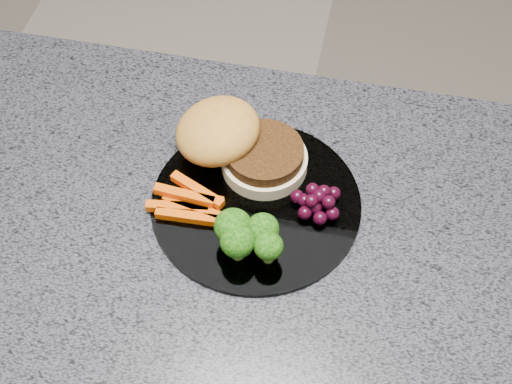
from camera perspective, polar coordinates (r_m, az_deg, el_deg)
countertop at (r=0.87m, az=-3.53°, el=-4.63°), size 1.20×0.60×0.04m
plate at (r=0.88m, az=0.00°, el=-0.88°), size 0.26×0.26×0.01m
burger at (r=0.90m, az=-1.75°, el=3.95°), size 0.18×0.13×0.06m
carrot_sticks at (r=0.87m, az=-5.42°, el=-0.82°), size 0.10×0.06×0.02m
broccoli at (r=0.82m, az=-0.75°, el=-3.42°), size 0.08×0.06×0.05m
grape_bunch at (r=0.87m, az=4.97°, el=-0.76°), size 0.06×0.06×0.03m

